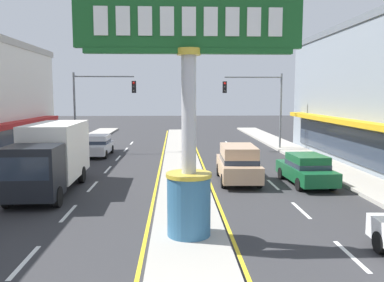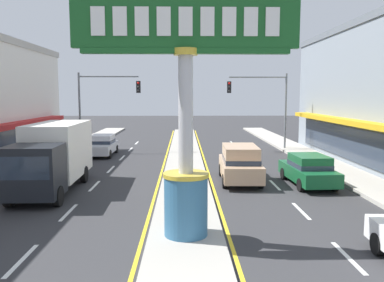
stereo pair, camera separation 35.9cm
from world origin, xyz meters
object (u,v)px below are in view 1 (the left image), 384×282
(sedan_near_right_lane, at_px, (98,145))
(box_truck_far_right_lane, at_px, (52,155))
(district_sign, at_px, (189,120))
(sedan_far_left_oncoming, at_px, (306,169))
(traffic_light_left_side, at_px, (97,98))
(suv_near_left_lane, at_px, (238,163))
(traffic_light_right_side, at_px, (260,98))

(sedan_near_right_lane, distance_m, box_truck_far_right_lane, 10.70)
(district_sign, xyz_separation_m, sedan_far_left_oncoming, (6.14, 7.27, -2.95))
(traffic_light_left_side, distance_m, sedan_far_left_oncoming, 17.54)
(suv_near_left_lane, bearing_deg, district_sign, -109.36)
(traffic_light_left_side, height_order, sedan_near_right_lane, traffic_light_left_side)
(district_sign, bearing_deg, traffic_light_left_side, 108.65)
(district_sign, height_order, traffic_light_left_side, district_sign)
(suv_near_left_lane, bearing_deg, box_truck_far_right_lane, -170.40)
(district_sign, height_order, box_truck_far_right_lane, district_sign)
(sedan_near_right_lane, xyz_separation_m, sedan_far_left_oncoming, (12.27, -9.92, 0.00))
(district_sign, bearing_deg, sedan_near_right_lane, 109.63)
(traffic_light_left_side, bearing_deg, sedan_far_left_oncoming, -43.10)
(box_truck_far_right_lane, bearing_deg, sedan_far_left_oncoming, 3.41)
(sedan_near_right_lane, height_order, suv_near_left_lane, suv_near_left_lane)
(sedan_near_right_lane, relative_size, suv_near_left_lane, 0.92)
(traffic_light_right_side, relative_size, box_truck_far_right_lane, 0.89)
(traffic_light_left_side, bearing_deg, district_sign, -71.35)
(traffic_light_right_side, height_order, sedan_near_right_lane, traffic_light_right_side)
(district_sign, bearing_deg, sedan_far_left_oncoming, 49.83)
(suv_near_left_lane, distance_m, sedan_far_left_oncoming, 3.40)
(suv_near_left_lane, height_order, sedan_far_left_oncoming, suv_near_left_lane)
(sedan_near_right_lane, xyz_separation_m, box_truck_far_right_lane, (-0.04, -10.66, 0.91))
(traffic_light_left_side, xyz_separation_m, box_truck_far_right_lane, (0.25, -12.48, -2.55))
(sedan_near_right_lane, bearing_deg, sedan_far_left_oncoming, -38.97)
(traffic_light_right_side, xyz_separation_m, suv_near_left_lane, (-3.59, -11.74, -3.26))
(district_sign, bearing_deg, suv_near_left_lane, 70.64)
(district_sign, relative_size, sedan_far_left_oncoming, 1.68)
(traffic_light_right_side, xyz_separation_m, sedan_far_left_oncoming, (-0.28, -12.53, -3.46))
(box_truck_far_right_lane, distance_m, suv_near_left_lane, 9.16)
(suv_near_left_lane, bearing_deg, traffic_light_right_side, 73.01)
(sedan_near_right_lane, bearing_deg, district_sign, -70.37)
(sedan_far_left_oncoming, bearing_deg, traffic_light_left_side, 136.90)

